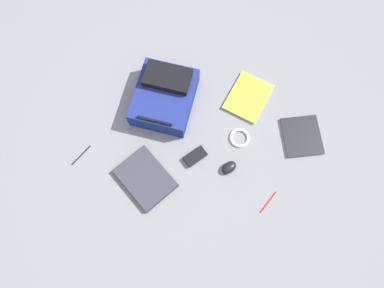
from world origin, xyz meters
name	(u,v)px	position (x,y,z in m)	size (l,w,h in m)	color
ground_plane	(190,154)	(0.00, 0.00, 0.00)	(3.77, 3.77, 0.00)	slate
backpack	(165,96)	(0.31, -0.19, 0.07)	(0.44, 0.48, 0.18)	navy
laptop	(145,178)	(0.12, 0.26, 0.02)	(0.36, 0.30, 0.03)	#24242C
book_comic	(302,136)	(-0.48, -0.45, 0.01)	(0.32, 0.32, 0.01)	silver
book_manual	(248,97)	(-0.09, -0.49, 0.01)	(0.24, 0.30, 0.02)	silver
computer_mouse	(229,168)	(-0.23, -0.05, 0.02)	(0.06, 0.09, 0.04)	black
cable_coil	(240,138)	(-0.19, -0.24, 0.01)	(0.12, 0.12, 0.02)	silver
power_brick	(195,157)	(-0.04, 0.00, 0.01)	(0.06, 0.13, 0.03)	black
pen_black	(81,155)	(0.51, 0.36, 0.00)	(0.01, 0.01, 0.15)	black
pen_blue	(268,202)	(-0.51, -0.01, 0.00)	(0.01, 0.01, 0.15)	red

